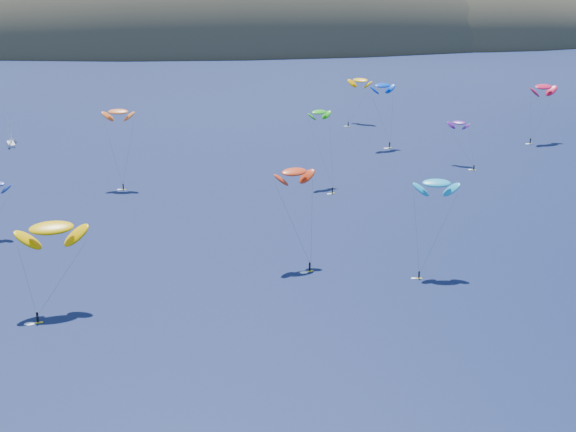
% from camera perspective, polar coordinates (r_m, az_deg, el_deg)
% --- Properties ---
extents(island, '(730.00, 300.00, 210.00)m').
position_cam_1_polar(island, '(646.20, -2.39, 11.73)').
color(island, '#3D3526').
rests_on(island, ground).
extents(sailboat, '(9.69, 8.47, 11.60)m').
position_cam_1_polar(sailboat, '(284.45, -19.11, 4.96)').
color(sailboat, silver).
rests_on(sailboat, ground).
extents(kitesurfer_1, '(8.86, 8.75, 22.66)m').
position_cam_1_polar(kitesurfer_1, '(223.27, -11.99, 7.26)').
color(kitesurfer_1, yellow).
rests_on(kitesurfer_1, ground).
extents(kitesurfer_2, '(12.73, 11.61, 18.11)m').
position_cam_1_polar(kitesurfer_2, '(147.57, -16.48, -0.83)').
color(kitesurfer_2, yellow).
rests_on(kitesurfer_2, ground).
extents(kitesurfer_3, '(7.72, 15.04, 21.79)m').
position_cam_1_polar(kitesurfer_3, '(220.64, 2.24, 7.38)').
color(kitesurfer_3, yellow).
rests_on(kitesurfer_3, ground).
extents(kitesurfer_4, '(10.02, 8.02, 22.65)m').
position_cam_1_polar(kitesurfer_4, '(266.80, 6.74, 9.20)').
color(kitesurfer_4, yellow).
rests_on(kitesurfer_4, ground).
extents(kitesurfer_5, '(9.45, 8.05, 20.37)m').
position_cam_1_polar(kitesurfer_5, '(160.47, 10.51, 2.31)').
color(kitesurfer_5, yellow).
rests_on(kitesurfer_5, ground).
extents(kitesurfer_6, '(7.16, 13.36, 14.25)m').
position_cam_1_polar(kitesurfer_6, '(249.12, 12.06, 6.50)').
color(kitesurfer_6, yellow).
rests_on(kitesurfer_6, ground).
extents(kitesurfer_8, '(11.87, 9.52, 21.33)m').
position_cam_1_polar(kitesurfer_8, '(286.89, 17.71, 8.75)').
color(kitesurfer_8, yellow).
rests_on(kitesurfer_8, ground).
extents(kitesurfer_9, '(9.49, 11.49, 21.24)m').
position_cam_1_polar(kitesurfer_9, '(162.56, 0.45, 3.14)').
color(kitesurfer_9, yellow).
rests_on(kitesurfer_9, ground).
extents(kitesurfer_11, '(11.89, 14.40, 18.37)m').
position_cam_1_polar(kitesurfer_11, '(307.33, 5.15, 9.59)').
color(kitesurfer_11, yellow).
rests_on(kitesurfer_11, ground).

